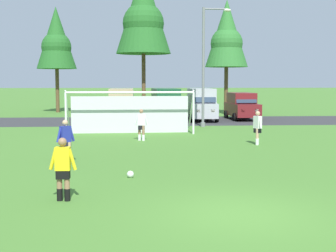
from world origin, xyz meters
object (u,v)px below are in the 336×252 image
player_striker_near (257,128)px  parked_car_slot_left (166,104)px  soccer_goal (130,112)px  player_midfield_center (66,141)px  parked_car_slot_center (242,106)px  parked_car_slot_center_left (201,104)px  player_defender_far (141,125)px  soccer_ball (130,174)px  referee (63,169)px  parked_car_slot_far_left (122,104)px  street_lamp (206,66)px

player_striker_near → parked_car_slot_left: 14.38m
soccer_goal → player_midfield_center: (-2.29, -10.00, -0.47)m
parked_car_slot_center → player_striker_near: bearing=-100.0°
parked_car_slot_center_left → parked_car_slot_center: parked_car_slot_center_left is taller
player_defender_far → parked_car_slot_left: 12.15m
player_midfield_center → parked_car_slot_center: parked_car_slot_center is taller
parked_car_slot_left → soccer_ball: bearing=-96.6°
soccer_ball → player_midfield_center: 3.81m
parked_car_slot_center → soccer_goal: bearing=-133.2°
soccer_goal → player_midfield_center: size_ratio=4.56×
parked_car_slot_center → player_midfield_center: bearing=-119.8°
referee → parked_car_slot_far_left: parked_car_slot_far_left is taller
player_defender_far → parked_car_slot_center: (8.23, 12.91, 0.29)m
referee → parked_car_slot_center: bearing=67.5°
player_midfield_center → player_defender_far: same height
soccer_ball → parked_car_slot_center_left: 22.14m
player_midfield_center → player_defender_far: (2.91, 6.52, 0.00)m
soccer_goal → parked_car_slot_center_left: soccer_goal is taller
player_striker_near → soccer_ball: bearing=-129.3°
parked_car_slot_left → parked_car_slot_center_left: 2.81m
player_defender_far → parked_car_slot_far_left: size_ratio=0.34×
parked_car_slot_far_left → parked_car_slot_left: size_ratio=0.98×
soccer_goal → referee: (-1.52, -15.61, -0.47)m
soccer_ball → parked_car_slot_far_left: size_ratio=0.05×
parked_car_slot_center → street_lamp: 7.53m
soccer_goal → parked_car_slot_center: soccer_goal is taller
street_lamp → parked_car_slot_far_left: bearing=139.9°
player_midfield_center → parked_car_slot_left: 19.14m
referee → parked_car_slot_far_left: (0.75, 24.18, 0.52)m
parked_car_slot_far_left → player_midfield_center: bearing=-94.7°
player_midfield_center → player_defender_far: bearing=66.0°
player_striker_near → parked_car_slot_center: parked_car_slot_center is taller
parked_car_slot_left → soccer_goal: bearing=-107.3°
referee → street_lamp: bearing=71.2°
player_midfield_center → parked_car_slot_left: (4.93, 18.49, 0.52)m
player_midfield_center → parked_car_slot_center: size_ratio=0.35×
street_lamp → soccer_ball: bearing=-106.4°
player_striker_near → parked_car_slot_center_left: bearing=93.2°
soccer_goal → parked_car_slot_far_left: soccer_goal is taller
parked_car_slot_left → street_lamp: size_ratio=0.62×
referee → parked_car_slot_left: (4.16, 24.10, 0.52)m
player_striker_near → player_defender_far: 5.94m
soccer_goal → street_lamp: bearing=36.2°
parked_car_slot_far_left → parked_car_slot_left: 3.42m
player_midfield_center → parked_car_slot_far_left: (1.52, 18.57, 0.52)m
player_defender_far → soccer_goal: bearing=100.0°
referee → soccer_ball: bearing=58.8°
soccer_ball → parked_car_slot_center: size_ratio=0.05×
parked_car_slot_far_left → parked_car_slot_center_left: bearing=0.6°
player_midfield_center → parked_car_slot_center_left: 20.18m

